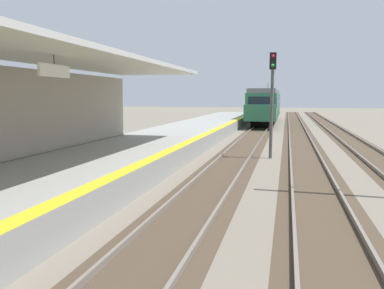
# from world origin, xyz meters

# --- Properties ---
(station_platform) EXTENTS (5.00, 80.00, 0.91)m
(station_platform) POSITION_xyz_m (-2.50, 16.00, 0.45)
(station_platform) COLOR #999993
(station_platform) RESTS_ON ground
(track_pair_nearest_platform) EXTENTS (2.34, 120.00, 0.16)m
(track_pair_nearest_platform) POSITION_xyz_m (1.90, 20.00, 0.05)
(track_pair_nearest_platform) COLOR #4C3D2D
(track_pair_nearest_platform) RESTS_ON ground
(track_pair_middle) EXTENTS (2.34, 120.00, 0.16)m
(track_pair_middle) POSITION_xyz_m (5.30, 20.00, 0.05)
(track_pair_middle) COLOR #4C3D2D
(track_pair_middle) RESTS_ON ground
(approaching_train) EXTENTS (2.93, 19.60, 4.76)m
(approaching_train) POSITION_xyz_m (1.90, 47.68, 2.18)
(approaching_train) COLOR #286647
(approaching_train) RESTS_ON ground
(rail_signal_post) EXTENTS (0.32, 0.34, 5.20)m
(rail_signal_post) POSITION_xyz_m (3.59, 22.72, 3.19)
(rail_signal_post) COLOR #4C4C4C
(rail_signal_post) RESTS_ON ground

